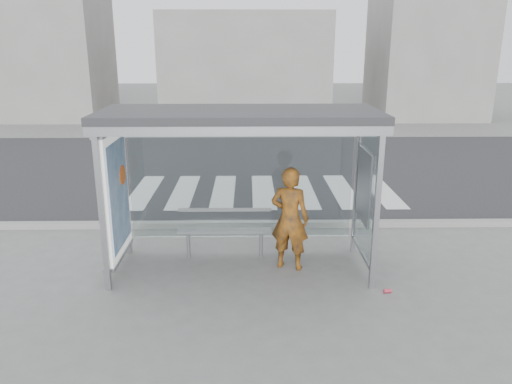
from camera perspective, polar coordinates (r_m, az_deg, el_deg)
The scene contains 11 objects.
ground at distance 8.37m, azimuth -1.70°, elevation -8.74°, with size 80.00×80.00×0.00m, color slate.
road at distance 15.00m, azimuth -1.36°, elevation 2.81°, with size 30.00×10.00×0.01m, color #252527.
curb at distance 10.14m, azimuth -1.56°, elevation -3.71°, with size 30.00×0.18×0.12m, color gray.
crosswalk at distance 12.59m, azimuth 0.83°, elevation 0.09°, with size 6.55×3.00×0.00m.
bus_shelter at distance 7.81m, azimuth -4.55°, elevation 4.73°, with size 4.25×1.65×2.62m.
building_left at distance 27.50m, azimuth -23.25°, elevation 14.12°, with size 6.00×5.00×6.00m, color gray.
building_center at distance 25.58m, azimuth -1.23°, elevation 14.20°, with size 8.00×5.00×5.00m, color gray.
building_right at distance 27.06m, azimuth 18.96°, elevation 15.60°, with size 5.00×5.00×7.00m, color gray.
person at distance 8.10m, azimuth 3.88°, elevation -3.04°, with size 0.63×0.41×1.72m, color #D04F13.
bench at distance 8.64m, azimuth -3.61°, elevation -4.32°, with size 1.62×0.31×0.84m.
soda_can at distance 7.85m, azimuth 14.79°, elevation -10.89°, with size 0.06×0.06×0.11m, color #E6435D.
Camera 1 is at (0.13, -7.56, 3.59)m, focal length 35.00 mm.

